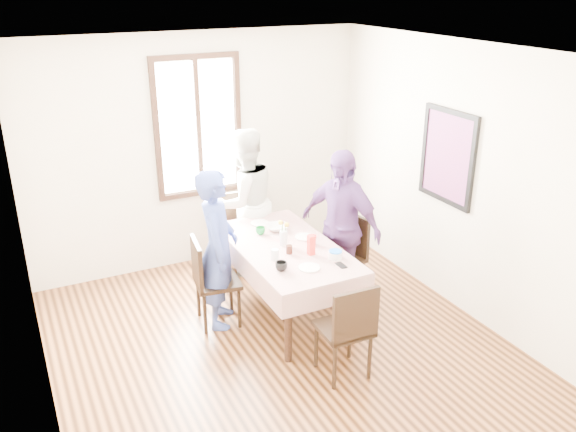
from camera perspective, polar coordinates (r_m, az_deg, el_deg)
The scene contains 30 objects.
ground at distance 5.68m, azimuth -0.27°, elevation -12.93°, with size 4.50×4.50×0.00m, color black.
back_wall at distance 7.00m, azimuth -8.49°, elevation 6.06°, with size 4.00×4.00×0.00m, color beige.
right_wall at distance 6.12m, azimuth 16.79°, elevation 2.97°, with size 4.50×4.50×0.00m, color beige.
window_frame at distance 6.91m, azimuth -8.58°, elevation 8.41°, with size 1.02×0.06×1.62m, color black.
window_pane at distance 6.92m, azimuth -8.61°, elevation 8.43°, with size 0.90×0.02×1.50m, color white.
art_poster at distance 6.25m, azimuth 15.01°, elevation 5.50°, with size 0.04×0.76×0.96m, color red.
dining_table at distance 6.08m, azimuth -0.21°, elevation -6.18°, with size 0.81×1.62×0.75m, color black.
tablecloth at distance 5.91m, azimuth -0.22°, elevation -2.93°, with size 0.93×1.74×0.01m, color #4F0404.
chair_left at distance 5.94m, azimuth -6.75°, elevation -6.21°, with size 0.42×0.42×0.91m, color black.
chair_right at distance 6.38m, azimuth 5.05°, elevation -4.05°, with size 0.42×0.42×0.91m, color black.
chair_far at distance 6.96m, azimuth -4.27°, elevation -1.68°, with size 0.42×0.42×0.91m, color black.
chair_near at distance 5.21m, azimuth 5.32°, elevation -10.59°, with size 0.42×0.42×0.91m, color black.
person_left at distance 5.79m, azimuth -6.74°, elevation -3.17°, with size 0.58×0.38×1.60m, color #34448F.
person_far at distance 6.80m, azimuth -4.30°, elevation 1.33°, with size 0.83×0.65×1.71m, color silver.
person_right at distance 6.22m, azimuth 5.02°, elevation -1.00°, with size 0.97×0.40×1.65m, color #5D3878.
mug_black at distance 5.42m, azimuth -0.64°, elevation -4.82°, with size 0.11×0.11×0.09m, color black.
mug_flag at distance 5.93m, azimuth 2.28°, elevation -2.30°, with size 0.10×0.10×0.09m, color red.
mug_green at distance 6.16m, azimuth -2.65°, elevation -1.41°, with size 0.10×0.10×0.08m, color #0C7226.
serving_bowl at distance 6.26m, azimuth -1.09°, elevation -1.10°, with size 0.23×0.23×0.06m, color white.
juice_carton at distance 5.70m, azimuth 2.22°, elevation -2.79°, with size 0.06×0.06×0.19m, color red.
butter_tub at distance 5.67m, azimuth 4.55°, elevation -3.73°, with size 0.13×0.13×0.07m, color white.
jam_jar at distance 5.74m, azimuth 0.11°, elevation -3.22°, with size 0.06×0.06×0.08m, color black.
drinking_glass at distance 5.61m, azimuth -1.26°, elevation -3.71°, with size 0.08×0.08×0.11m, color silver.
smartphone at distance 5.54m, azimuth 5.10°, elevation -4.70°, with size 0.06×0.13×0.01m, color black.
flower_vase at distance 5.90m, azimuth -0.43°, elevation -2.11°, with size 0.08×0.08×0.15m, color silver.
plate_right at distance 6.10m, azimuth 1.60°, elevation -2.01°, with size 0.20×0.20×0.01m, color white.
plate_far at distance 6.43m, azimuth -2.70°, elevation -0.68°, with size 0.20×0.20×0.01m, color white.
plate_near at distance 5.48m, azimuth 2.03°, elevation -4.95°, with size 0.20×0.20×0.01m, color white.
butter_lid at distance 5.65m, azimuth 4.56°, elevation -3.37°, with size 0.12×0.12×0.01m, color blue.
flower_bunch at distance 5.85m, azimuth -0.43°, elevation -0.98°, with size 0.09×0.09×0.10m, color yellow, non-canonical shape.
Camera 1 is at (-2.05, -4.17, 3.26)m, focal length 37.26 mm.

